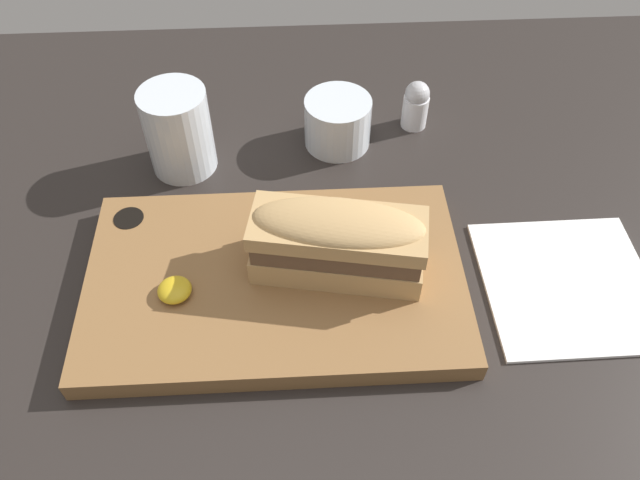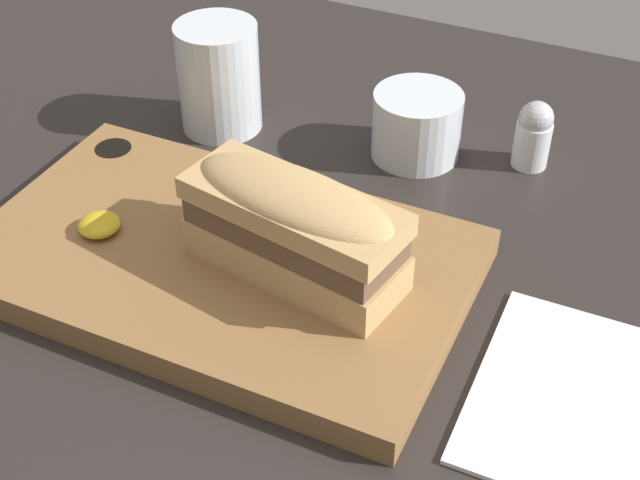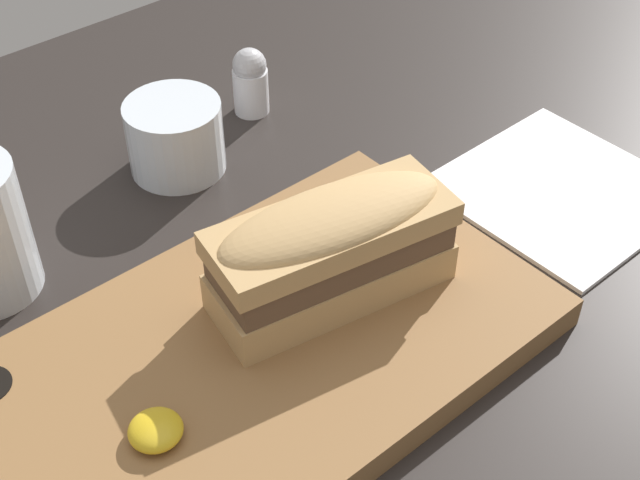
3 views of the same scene
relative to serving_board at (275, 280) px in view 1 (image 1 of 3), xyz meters
The scene contains 8 objects.
dining_table 9.44cm from the serving_board, 27.85° to the left, with size 140.22×92.77×2.00cm.
serving_board is the anchor object (origin of this frame).
sandwich 8.54cm from the serving_board, ahead, with size 17.92×9.46×8.11cm.
mustard_dollop 10.19cm from the serving_board, 168.09° to the right, with size 3.39×3.39×1.35cm.
water_glass 22.67cm from the serving_board, 119.51° to the left, with size 7.91×7.91×10.69cm.
wine_glass 24.34cm from the serving_board, 69.38° to the left, with size 8.33×8.33×6.40cm.
napkin 30.78cm from the serving_board, ahead, with size 17.69×17.70×0.40cm.
salt_shaker 31.61cm from the serving_board, 54.30° to the left, with size 3.33×3.33×6.57cm.
Camera 1 is at (-5.46, -42.93, 55.30)cm, focal length 35.00 mm.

